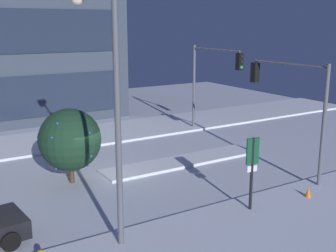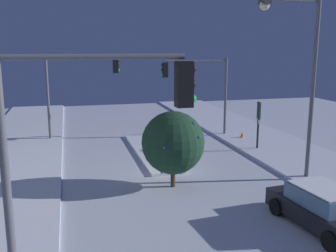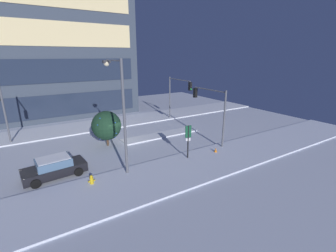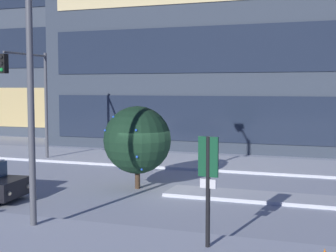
# 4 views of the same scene
# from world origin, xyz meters

# --- Properties ---
(ground) EXTENTS (52.00, 52.00, 0.00)m
(ground) POSITION_xyz_m (0.00, 0.00, 0.00)
(ground) COLOR silver
(curb_strip_near) EXTENTS (52.00, 5.20, 0.14)m
(curb_strip_near) POSITION_xyz_m (0.00, -7.96, 0.07)
(curb_strip_near) COLOR silver
(curb_strip_near) RESTS_ON ground
(curb_strip_far) EXTENTS (52.00, 5.20, 0.14)m
(curb_strip_far) POSITION_xyz_m (0.00, 7.96, 0.07)
(curb_strip_far) COLOR silver
(curb_strip_far) RESTS_ON ground
(median_strip) EXTENTS (9.00, 1.80, 0.14)m
(median_strip) POSITION_xyz_m (5.04, 0.12, 0.07)
(median_strip) COLOR silver
(median_strip) RESTS_ON ground
(office_tower_main) EXTENTS (21.28, 13.61, 31.65)m
(office_tower_main) POSITION_xyz_m (-2.66, 19.04, 15.82)
(office_tower_main) COLOR #384251
(office_tower_main) RESTS_ON ground
(car_near) EXTENTS (4.56, 2.44, 1.49)m
(car_near) POSITION_xyz_m (-6.32, -3.76, 0.71)
(car_near) COLOR black
(car_near) RESTS_ON ground
(traffic_light_corner_far_right) EXTENTS (0.32, 5.05, 5.87)m
(traffic_light_corner_far_right) POSITION_xyz_m (10.02, 4.12, 4.15)
(traffic_light_corner_far_right) COLOR #565960
(traffic_light_corner_far_right) RESTS_ON ground
(traffic_light_corner_far_left) EXTENTS (0.32, 4.14, 6.34)m
(traffic_light_corner_far_left) POSITION_xyz_m (-9.33, 4.58, 4.40)
(traffic_light_corner_far_left) COLOR #565960
(traffic_light_corner_far_left) RESTS_ON ground
(traffic_light_corner_near_right) EXTENTS (0.32, 4.87, 5.63)m
(traffic_light_corner_near_right) POSITION_xyz_m (8.34, -4.16, 3.98)
(traffic_light_corner_near_right) COLOR #565960
(traffic_light_corner_near_right) RESTS_ON ground
(street_lamp_arched) EXTENTS (0.56, 3.09, 8.49)m
(street_lamp_arched) POSITION_xyz_m (-1.66, -5.50, 5.47)
(street_lamp_arched) COLOR #565960
(street_lamp_arched) RESTS_ON ground
(fire_hydrant) EXTENTS (0.48, 0.26, 0.78)m
(fire_hydrant) POSITION_xyz_m (-4.33, -6.48, 0.37)
(fire_hydrant) COLOR gold
(fire_hydrant) RESTS_ON ground
(parking_info_sign) EXTENTS (0.55, 0.14, 3.05)m
(parking_info_sign) POSITION_xyz_m (3.90, -6.49, 1.96)
(parking_info_sign) COLOR black
(parking_info_sign) RESTS_ON ground
(decorated_tree_median) EXTENTS (2.88, 2.88, 3.53)m
(decorated_tree_median) POSITION_xyz_m (-1.00, 0.34, 2.09)
(decorated_tree_median) COLOR #473323
(decorated_tree_median) RESTS_ON ground
(construction_cone) EXTENTS (0.36, 0.36, 0.55)m
(construction_cone) POSITION_xyz_m (6.84, -6.86, 0.28)
(construction_cone) COLOR orange
(construction_cone) RESTS_ON ground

